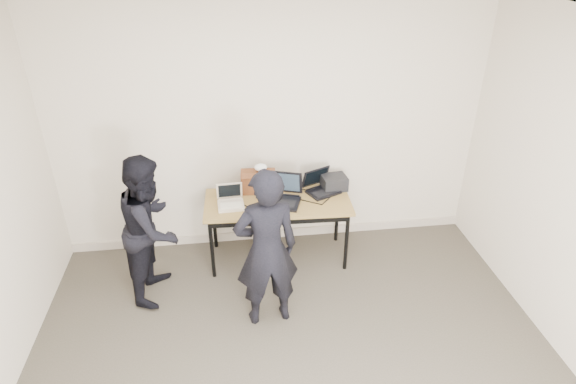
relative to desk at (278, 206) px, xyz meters
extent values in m
cube|color=white|center=(-0.02, -1.83, 2.06)|extent=(4.50, 4.50, 0.05)
cube|color=beige|center=(-0.02, 0.44, 0.69)|extent=(4.50, 0.05, 2.70)
cube|color=olive|center=(0.00, 0.01, 0.04)|extent=(1.52, 0.70, 0.03)
cylinder|color=black|center=(-0.70, -0.23, -0.32)|extent=(0.04, 0.04, 0.68)
cylinder|color=black|center=(0.68, -0.28, -0.32)|extent=(0.04, 0.04, 0.68)
cylinder|color=black|center=(-0.68, 0.30, -0.32)|extent=(0.04, 0.04, 0.68)
cylinder|color=black|center=(0.70, 0.25, -0.32)|extent=(0.04, 0.04, 0.68)
cube|color=black|center=(-0.01, -0.27, -0.02)|extent=(1.40, 0.07, 0.06)
cube|color=beige|center=(-0.48, -0.05, 0.07)|extent=(0.27, 0.23, 0.03)
cube|color=beige|center=(-0.48, -0.07, 0.09)|extent=(0.22, 0.13, 0.01)
cube|color=beige|center=(-0.49, 0.08, 0.18)|extent=(0.26, 0.05, 0.18)
cube|color=black|center=(-0.49, 0.07, 0.18)|extent=(0.23, 0.04, 0.15)
cube|color=beige|center=(-0.49, 0.06, 0.09)|extent=(0.23, 0.03, 0.01)
cube|color=black|center=(0.02, -0.05, 0.07)|extent=(0.45, 0.39, 0.03)
cube|color=black|center=(0.01, -0.08, 0.09)|extent=(0.35, 0.25, 0.01)
cube|color=black|center=(0.08, 0.12, 0.22)|extent=(0.39, 0.20, 0.27)
cube|color=#26333F|center=(0.08, 0.11, 0.22)|extent=(0.33, 0.16, 0.22)
cube|color=black|center=(0.07, 0.08, 0.08)|extent=(0.33, 0.13, 0.02)
cube|color=black|center=(0.50, 0.11, 0.07)|extent=(0.39, 0.35, 0.02)
cube|color=black|center=(0.51, 0.08, 0.08)|extent=(0.29, 0.23, 0.01)
cube|color=black|center=(0.44, 0.25, 0.19)|extent=(0.32, 0.21, 0.22)
cube|color=black|center=(0.44, 0.24, 0.19)|extent=(0.27, 0.17, 0.18)
cube|color=black|center=(0.45, 0.21, 0.08)|extent=(0.27, 0.14, 0.02)
cube|color=brown|center=(-0.18, 0.23, 0.18)|extent=(0.37, 0.19, 0.24)
cube|color=brown|center=(-0.18, 0.17, 0.28)|extent=(0.36, 0.10, 0.07)
cube|color=brown|center=(-0.02, 0.22, 0.16)|extent=(0.02, 0.10, 0.02)
ellipsoid|color=white|center=(-0.15, 0.23, 0.34)|extent=(0.13, 0.10, 0.08)
cube|color=black|center=(0.63, 0.19, 0.13)|extent=(0.28, 0.24, 0.15)
cube|color=black|center=(-0.22, -0.17, 0.07)|extent=(0.07, 0.05, 0.03)
cube|color=black|center=(0.20, 0.20, 0.06)|extent=(0.25, 0.01, 0.01)
cube|color=silver|center=(-0.01, -0.11, 0.06)|extent=(0.19, 0.17, 0.01)
cube|color=silver|center=(-0.23, -0.08, 0.06)|extent=(0.26, 0.11, 0.01)
cube|color=black|center=(-0.42, 0.04, 0.06)|extent=(0.23, 0.25, 0.01)
cube|color=black|center=(0.30, -0.04, 0.06)|extent=(0.29, 0.19, 0.01)
cube|color=black|center=(0.52, -0.03, 0.06)|extent=(0.18, 0.21, 0.01)
imported|color=black|center=(-0.20, -0.89, 0.11)|extent=(0.61, 0.44, 1.55)
imported|color=black|center=(-1.23, -0.35, 0.07)|extent=(0.68, 0.80, 1.47)
cube|color=#B5A796|center=(-0.02, 0.40, -0.61)|extent=(4.50, 0.03, 0.10)
camera|label=1|loc=(-0.45, -4.24, 2.57)|focal=30.00mm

